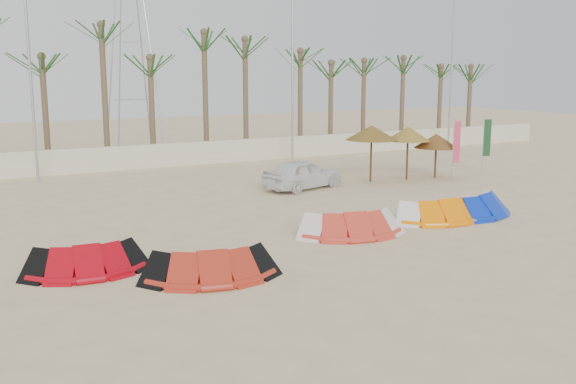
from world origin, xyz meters
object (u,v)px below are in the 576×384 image
kite_red_left (84,257)px  car (303,174)px  parasol_left (372,133)px  kite_blue (471,203)px  kite_orange (436,208)px  kite_red_right (347,222)px  kite_red_mid (206,261)px  parasol_right (436,141)px  parasol_mid (408,134)px

kite_red_left → car: bearing=34.7°
kite_red_left → parasol_left: parasol_left is taller
kite_red_left → kite_blue: bearing=1.0°
parasol_left → car: 4.21m
kite_orange → car: car is taller
kite_red_right → kite_blue: (5.77, 0.28, 0.00)m
kite_red_mid → parasol_right: size_ratio=1.68×
kite_red_right → kite_orange: (4.02, 0.21, 0.00)m
car → kite_red_right: bearing=144.1°
parasol_right → car: parasol_right is taller
kite_red_right → parasol_mid: parasol_mid is taller
kite_red_mid → kite_orange: same height
kite_red_mid → parasol_mid: bearing=33.6°
kite_red_right → car: 8.33m
kite_orange → car: size_ratio=0.91×
parasol_mid → car: parasol_mid is taller
kite_red_left → kite_red_mid: (2.69, -1.98, 0.00)m
kite_red_left → parasol_left: 17.14m
kite_orange → parasol_mid: size_ratio=1.40×
kite_orange → kite_blue: same height
kite_red_mid → parasol_left: bearing=38.5°
parasol_right → kite_red_left: bearing=-158.7°
parasol_mid → car: bearing=177.6°
kite_red_right → kite_blue: bearing=2.8°
kite_orange → kite_blue: bearing=2.5°
parasol_mid → car: size_ratio=0.65×
car → parasol_right: bearing=-109.6°
parasol_left → kite_red_right: bearing=-130.4°
parasol_left → parasol_right: parasol_left is taller
parasol_mid → parasol_right: size_ratio=1.19×
kite_red_right → parasol_left: (6.74, 7.92, 1.95)m
kite_red_mid → kite_red_right: (5.67, 1.94, 0.00)m
parasol_mid → kite_red_left: bearing=-156.1°
kite_red_left → kite_orange: (12.37, 0.17, 0.00)m
kite_blue → car: car is taller
car → kite_red_left: bearing=109.1°
kite_red_right → parasol_left: 10.58m
kite_red_mid → parasol_left: (12.41, 9.87, 1.95)m
kite_red_mid → kite_orange: bearing=12.5°
kite_red_left → kite_blue: (14.12, 0.24, 0.00)m
kite_orange → parasol_left: 8.41m
kite_red_right → kite_red_mid: bearing=-161.1°
kite_red_left → parasol_left: (15.09, 7.88, 1.95)m
parasol_mid → parasol_right: (1.58, -0.27, -0.41)m
kite_red_right → parasol_mid: (8.67, 7.58, 1.84)m
parasol_left → parasol_mid: (1.93, -0.35, -0.11)m
parasol_left → parasol_mid: bearing=-10.2°
kite_red_right → parasol_left: size_ratio=1.37×
kite_red_left → parasol_mid: (17.03, 7.54, 1.84)m
kite_red_mid → parasol_mid: size_ratio=1.41×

